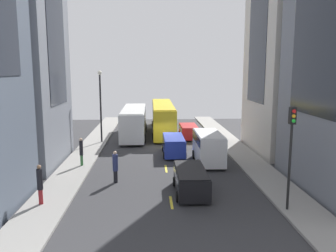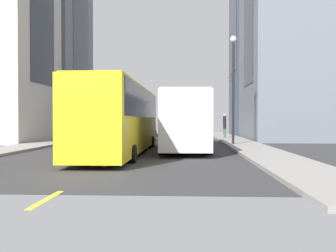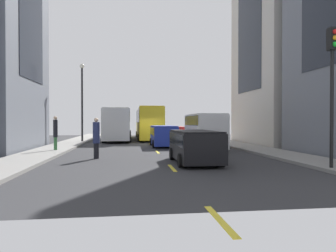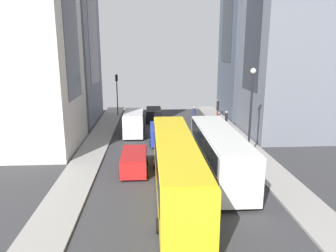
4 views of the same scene
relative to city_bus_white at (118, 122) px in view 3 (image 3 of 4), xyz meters
The scene contains 21 objects.
ground_plane 7.28m from the city_bus_white, 63.48° to the right, with size 40.91×40.91×0.00m, color #333335.
sidewalk_west 7.70m from the city_bus_white, 122.94° to the right, with size 2.56×44.00×0.15m, color gray.
sidewalk_east 12.21m from the city_bus_white, 31.28° to the right, with size 2.56×44.00×0.15m, color gray.
lane_stripe_0 27.51m from the city_bus_white, 83.46° to the right, with size 0.16×2.00×0.01m, color yellow.
lane_stripe_1 20.59m from the city_bus_white, 81.24° to the right, with size 0.16×2.00×0.01m, color yellow.
lane_stripe_2 13.77m from the city_bus_white, 76.75° to the right, with size 0.16×2.00×0.01m, color yellow.
lane_stripe_3 7.27m from the city_bus_white, 63.48° to the right, with size 0.16×2.00×0.01m, color yellow.
lane_stripe_4 3.78m from the city_bus_white, 13.38° to the left, with size 0.16×2.00×0.01m, color yellow.
lane_stripe_5 8.59m from the city_bus_white, 68.04° to the left, with size 0.16×2.00×0.01m, color yellow.
lane_stripe_6 15.20m from the city_bus_white, 78.04° to the left, with size 0.16×2.00×0.01m, color yellow.
building_east_1 19.45m from the city_bus_white, 25.76° to the right, with size 8.03×9.31×21.01m.
city_bus_white is the anchor object (origin of this frame).
streetcar_yellow 4.41m from the city_bus_white, 38.85° to the left, with size 2.70×14.53×3.59m.
delivery_van_white 13.53m from the city_bus_white, 60.16° to the right, with size 2.25×5.08×2.58m.
car_black_0 19.31m from the city_bus_white, 76.66° to the right, with size 2.07×4.52×1.58m.
car_blue_1 9.67m from the city_bus_white, 65.25° to the right, with size 2.03×4.65×1.70m.
car_red_2 6.44m from the city_bus_white, 10.35° to the right, with size 2.06×4.25×1.50m.
pedestrian_waiting_curb 12.99m from the city_bus_white, 106.10° to the right, with size 0.28×0.28×2.24m.
pedestrian_crossing_mid 16.44m from the city_bus_white, 91.80° to the right, with size 0.37×0.37×2.23m.
traffic_light_near_corner 23.96m from the city_bus_white, 66.75° to the right, with size 0.32×0.44×5.65m.
streetlamp_near 5.40m from the city_bus_white, 134.37° to the right, with size 0.44×0.44×7.48m.
Camera 3 is at (-1.81, -26.88, 2.00)m, focal length 32.12 mm.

